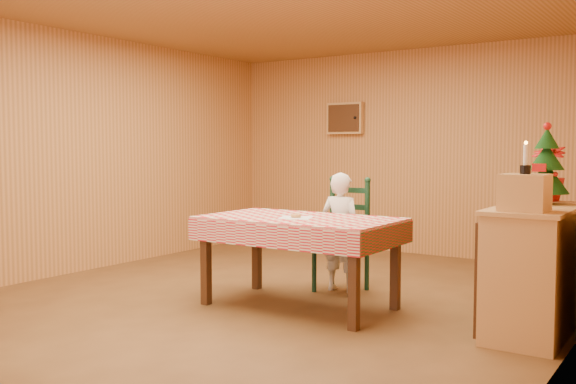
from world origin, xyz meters
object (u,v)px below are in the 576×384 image
object	(u,v)px
storage_bin	(521,306)
seated_child	(341,232)
ladder_chair	(344,238)
crate	(525,192)
dining_table	(299,227)
shelf_unit	(535,269)
christmas_tree	(546,167)

from	to	relation	value
storage_bin	seated_child	bearing A→B (deg)	163.39
storage_bin	ladder_chair	bearing A→B (deg)	161.73
crate	storage_bin	world-z (taller)	crate
storage_bin	crate	bearing A→B (deg)	-75.67
dining_table	shelf_unit	distance (m)	1.88
seated_child	shelf_unit	xyz separation A→B (m)	(1.84, -0.38, -0.10)
shelf_unit	dining_table	bearing A→B (deg)	-169.16
seated_child	crate	distance (m)	2.06
christmas_tree	storage_bin	bearing A→B (deg)	-98.89
ladder_chair	storage_bin	xyz separation A→B (m)	(1.78, -0.59, -0.29)
ladder_chair	seated_child	world-z (taller)	seated_child
storage_bin	dining_table	bearing A→B (deg)	-173.65
dining_table	seated_child	distance (m)	0.74
crate	seated_child	bearing A→B (deg)	157.13
shelf_unit	christmas_tree	world-z (taller)	christmas_tree
storage_bin	shelf_unit	bearing A→B (deg)	70.44
seated_child	crate	bearing A→B (deg)	157.13
ladder_chair	crate	size ratio (longest dim) A/B	3.60
dining_table	ladder_chair	size ratio (longest dim) A/B	1.53
christmas_tree	storage_bin	distance (m)	1.07
dining_table	shelf_unit	size ratio (longest dim) A/B	1.34
crate	storage_bin	bearing A→B (deg)	104.33
seated_child	ladder_chair	bearing A→B (deg)	-90.00
crate	christmas_tree	xyz separation A→B (m)	(-0.00, 0.65, 0.16)
christmas_tree	shelf_unit	bearing A→B (deg)	-91.98
ladder_chair	christmas_tree	world-z (taller)	christmas_tree
ladder_chair	seated_child	bearing A→B (deg)	-90.00
dining_table	crate	xyz separation A→B (m)	(1.85, -0.05, 0.37)
christmas_tree	seated_child	bearing A→B (deg)	176.01
seated_child	christmas_tree	bearing A→B (deg)	176.01
shelf_unit	crate	xyz separation A→B (m)	(0.01, -0.40, 0.59)
ladder_chair	shelf_unit	bearing A→B (deg)	-13.33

